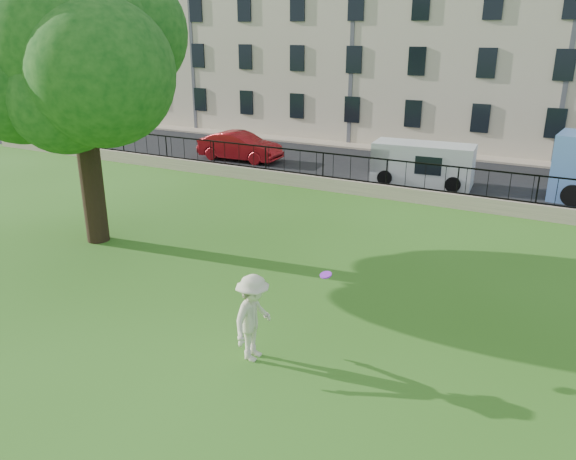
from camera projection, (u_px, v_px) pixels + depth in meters
The scene contains 11 objects.
ground at pixel (236, 314), 14.46m from camera, with size 120.00×120.00×0.00m, color #306417.
retaining_wall at pixel (386, 191), 24.36m from camera, with size 50.00×0.40×0.60m, color gray.
iron_railing at pixel (387, 172), 24.07m from camera, with size 50.00×0.05×1.13m.
street at pixel (415, 175), 28.37m from camera, with size 60.00×9.00×0.01m, color black.
sidewalk at pixel (440, 154), 32.68m from camera, with size 60.00×1.40×0.12m, color gray.
building_row at pixel (471, 30), 35.09m from camera, with size 56.40×10.40×13.80m.
tree at pixel (74, 50), 17.53m from camera, with size 7.86×6.06×9.61m.
man at pixel (253, 318), 12.22m from camera, with size 1.30×0.75×2.01m, color beige.
frisbee at pixel (326, 275), 12.47m from camera, with size 0.27×0.27×0.03m, color #A72AEF.
red_sedan at pixel (240, 146), 31.24m from camera, with size 1.65×4.74×1.56m, color maroon.
white_van at pixel (423, 164), 26.38m from camera, with size 4.59×1.79×1.93m, color silver.
Camera 1 is at (7.20, -10.77, 6.93)m, focal length 35.00 mm.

